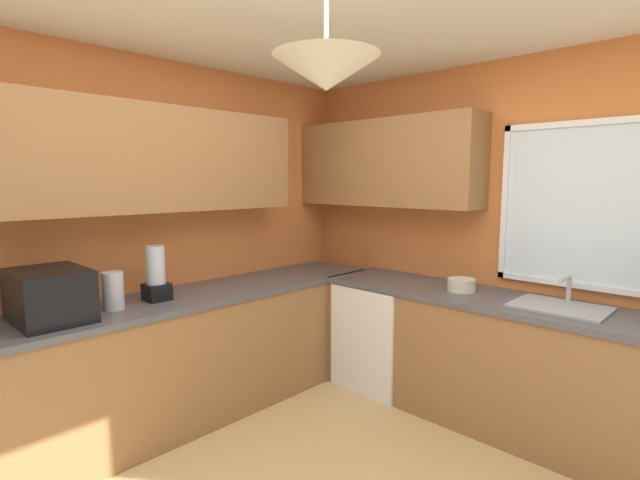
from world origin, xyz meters
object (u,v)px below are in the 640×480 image
object	(u,v)px
microwave	(50,295)
sink_assembly	(560,306)
dishwasher	(383,334)
bowl	(461,285)
kettle	(113,291)
blender_appliance	(156,276)

from	to	relation	value
microwave	sink_assembly	world-z (taller)	microwave
dishwasher	bowl	bearing A→B (deg)	2.63
dishwasher	microwave	xyz separation A→B (m)	(-0.66, -2.23, 0.61)
sink_assembly	microwave	bearing A→B (deg)	-130.99
dishwasher	kettle	distance (m)	2.07
bowl	blender_appliance	size ratio (longest dim) A/B	0.54
sink_assembly	bowl	world-z (taller)	sink_assembly
microwave	blender_appliance	bearing A→B (deg)	90.00
kettle	sink_assembly	world-z (taller)	kettle
microwave	bowl	xyz separation A→B (m)	(1.31, 2.26, -0.10)
sink_assembly	blender_appliance	bearing A→B (deg)	-140.29
dishwasher	bowl	world-z (taller)	bowl
microwave	blender_appliance	xyz separation A→B (m)	(0.00, 0.63, 0.02)
microwave	sink_assembly	xyz separation A→B (m)	(1.97, 2.26, -0.13)
dishwasher	blender_appliance	bearing A→B (deg)	-112.46
dishwasher	sink_assembly	size ratio (longest dim) A/B	1.57
kettle	blender_appliance	xyz separation A→B (m)	(-0.02, 0.29, 0.05)
microwave	kettle	size ratio (longest dim) A/B	2.08
microwave	bowl	world-z (taller)	microwave
sink_assembly	bowl	size ratio (longest dim) A/B	2.74
dishwasher	blender_appliance	xyz separation A→B (m)	(-0.66, -1.60, 0.62)
sink_assembly	blender_appliance	distance (m)	2.56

